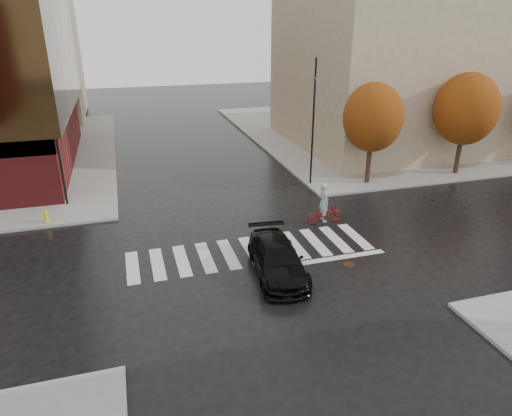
{
  "coord_description": "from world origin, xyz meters",
  "views": [
    {
      "loc": [
        -5.28,
        -18.02,
        10.23
      ],
      "look_at": [
        0.36,
        0.93,
        2.0
      ],
      "focal_mm": 32.0,
      "sensor_mm": 36.0,
      "label": 1
    }
  ],
  "objects_px": {
    "sedan": "(277,259)",
    "traffic_light_nw": "(57,141)",
    "cyclist": "(324,209)",
    "fire_hydrant": "(46,216)",
    "traffic_light_ne": "(314,113)"
  },
  "relations": [
    {
      "from": "cyclist",
      "to": "fire_hydrant",
      "type": "xyz_separation_m",
      "value": [
        -14.31,
        4.0,
        -0.27
      ]
    },
    {
      "from": "traffic_light_nw",
      "to": "traffic_light_ne",
      "type": "xyz_separation_m",
      "value": [
        15.14,
        -0.73,
        0.81
      ]
    },
    {
      "from": "traffic_light_nw",
      "to": "fire_hydrant",
      "type": "distance_m",
      "value": 4.33
    },
    {
      "from": "sedan",
      "to": "traffic_light_ne",
      "type": "xyz_separation_m",
      "value": [
        5.8,
        10.07,
        4.04
      ]
    },
    {
      "from": "traffic_light_nw",
      "to": "traffic_light_ne",
      "type": "relative_size",
      "value": 0.85
    },
    {
      "from": "traffic_light_nw",
      "to": "cyclist",
      "type": "bearing_deg",
      "value": 74.75
    },
    {
      "from": "traffic_light_ne",
      "to": "fire_hydrant",
      "type": "distance_m",
      "value": 16.61
    },
    {
      "from": "cyclist",
      "to": "traffic_light_nw",
      "type": "distance_m",
      "value": 15.31
    },
    {
      "from": "cyclist",
      "to": "fire_hydrant",
      "type": "bearing_deg",
      "value": 73.54
    },
    {
      "from": "sedan",
      "to": "cyclist",
      "type": "height_order",
      "value": "cyclist"
    },
    {
      "from": "traffic_light_ne",
      "to": "sedan",
      "type": "bearing_deg",
      "value": 78.56
    },
    {
      "from": "traffic_light_nw",
      "to": "fire_hydrant",
      "type": "xyz_separation_m",
      "value": [
        -0.82,
        -2.5,
        -3.44
      ]
    },
    {
      "from": "sedan",
      "to": "traffic_light_nw",
      "type": "height_order",
      "value": "traffic_light_nw"
    },
    {
      "from": "traffic_light_nw",
      "to": "fire_hydrant",
      "type": "height_order",
      "value": "traffic_light_nw"
    },
    {
      "from": "traffic_light_ne",
      "to": "fire_hydrant",
      "type": "xyz_separation_m",
      "value": [
        -15.96,
        -1.77,
        -4.25
      ]
    }
  ]
}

